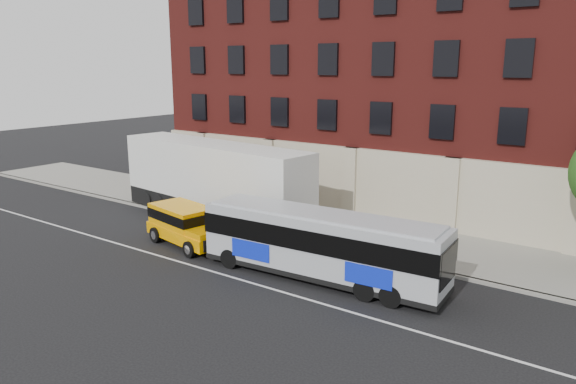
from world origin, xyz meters
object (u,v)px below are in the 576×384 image
Objects in this scene: sign_pole at (179,192)px; yellow_suv at (186,223)px; shipping_container at (214,182)px; city_bus at (321,243)px.

sign_pole reaches higher than yellow_suv.
shipping_container is at bearing 16.25° from sign_pole.
city_bus is at bearing -23.13° from shipping_container.
sign_pole is 2.46m from shipping_container.
shipping_container is at bearing 115.26° from yellow_suv.
sign_pole is 0.48× the size of yellow_suv.
yellow_suv is at bearing -40.45° from sign_pole.
city_bus is at bearing 0.05° from yellow_suv.
sign_pole is at bearing 139.55° from yellow_suv.
yellow_suv is (4.27, -3.64, -0.34)m from sign_pole.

